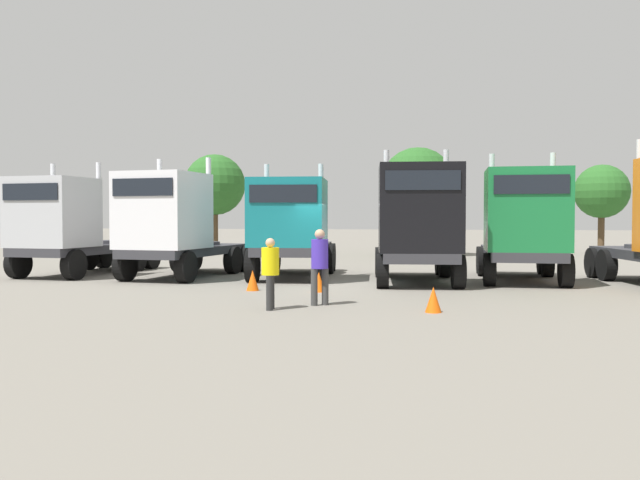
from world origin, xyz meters
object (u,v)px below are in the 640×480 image
semi_truck_teal (291,227)px  visitor_in_hivis (270,268)px  semi_truck_silver (67,226)px  traffic_cone_mid (319,282)px  semi_truck_white (172,224)px  visitor_with_camera (320,261)px  traffic_cone_far (253,280)px  traffic_cone_near (433,300)px  semi_truck_green (524,225)px  semi_truck_black (418,223)px

semi_truck_teal → visitor_in_hivis: bearing=3.9°
semi_truck_silver → traffic_cone_mid: semi_truck_silver is taller
semi_truck_white → visitor_with_camera: 8.38m
semi_truck_silver → traffic_cone_far: semi_truck_silver is taller
semi_truck_teal → traffic_cone_mid: (1.72, -3.52, -1.50)m
visitor_with_camera → traffic_cone_near: 2.85m
traffic_cone_near → traffic_cone_mid: (-3.28, 3.34, -0.00)m
semi_truck_silver → traffic_cone_mid: (9.74, -2.92, -1.49)m
visitor_with_camera → traffic_cone_far: (-2.52, 2.66, -0.76)m
semi_truck_white → semi_truck_green: size_ratio=1.03×
visitor_with_camera → semi_truck_silver: bearing=-153.3°
visitor_in_hivis → visitor_with_camera: (0.94, 0.93, 0.12)m
semi_truck_silver → semi_truck_white: 4.08m
semi_truck_white → semi_truck_green: semi_truck_green is taller
semi_truck_black → visitor_in_hivis: (-2.90, -6.22, -0.98)m
semi_truck_teal → visitor_in_hivis: 7.36m
semi_truck_green → traffic_cone_near: semi_truck_green is taller
semi_truck_teal → semi_truck_black: semi_truck_black is taller
traffic_cone_near → traffic_cone_far: (-5.19, 3.27, 0.01)m
semi_truck_silver → visitor_with_camera: semi_truck_silver is taller
semi_truck_teal → semi_truck_black: (4.29, -0.96, 0.14)m
traffic_cone_mid → semi_truck_black: bearing=44.8°
semi_truck_teal → visitor_in_hivis: size_ratio=3.78×
semi_truck_green → traffic_cone_mid: semi_truck_green is taller
semi_truck_black → semi_truck_silver: bearing=-99.4°
semi_truck_white → semi_truck_green: 11.52m
visitor_in_hivis → traffic_cone_far: visitor_in_hivis is taller
visitor_with_camera → traffic_cone_near: (2.67, -0.62, -0.76)m
semi_truck_silver → traffic_cone_mid: size_ratio=11.34×
semi_truck_white → traffic_cone_far: bearing=57.2°
semi_truck_teal → semi_truck_black: size_ratio=0.98×
traffic_cone_far → traffic_cone_near: bearing=-32.2°
semi_truck_silver → visitor_with_camera: (10.35, -5.65, -0.73)m
visitor_with_camera → semi_truck_green: bearing=106.1°
semi_truck_black → visitor_with_camera: semi_truck_black is taller
visitor_in_hivis → traffic_cone_near: visitor_in_hivis is taller
semi_truck_teal → visitor_with_camera: semi_truck_teal is taller
semi_truck_teal → visitor_with_camera: bearing=13.3°
semi_truck_silver → traffic_cone_mid: bearing=76.6°
semi_truck_silver → semi_truck_green: bearing=96.0°
semi_truck_green → traffic_cone_near: size_ratio=10.60×
semi_truck_white → visitor_in_hivis: bearing=43.9°
semi_truck_green → visitor_in_hivis: size_ratio=3.71×
semi_truck_black → semi_truck_teal: bearing=-110.3°
visitor_in_hivis → traffic_cone_mid: 3.73m
semi_truck_green → traffic_cone_near: bearing=-20.9°
semi_truck_black → traffic_cone_near: bearing=-0.9°
semi_truck_white → traffic_cone_far: 4.96m
traffic_cone_near → traffic_cone_mid: bearing=134.5°
semi_truck_teal → semi_truck_black: bearing=70.3°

